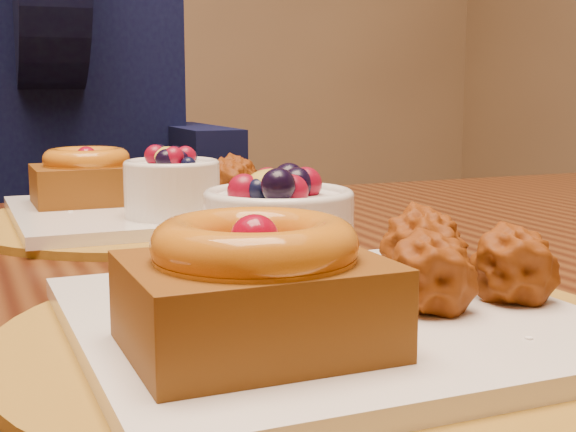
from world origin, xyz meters
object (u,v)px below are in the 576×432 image
(place_setting_far, at_px, (147,200))
(diner, at_px, (43,72))
(place_setting_near, at_px, (314,291))
(dining_table, at_px, (212,355))

(place_setting_far, distance_m, diner, 0.59)
(place_setting_near, height_order, diner, diner)
(place_setting_near, xyz_separation_m, diner, (-0.04, 1.00, 0.14))
(dining_table, bearing_deg, place_setting_near, -91.03)
(place_setting_far, height_order, diner, diner)
(dining_table, xyz_separation_m, place_setting_near, (-0.00, -0.21, 0.11))
(place_setting_near, bearing_deg, diner, 92.28)
(dining_table, height_order, diner, diner)
(place_setting_near, bearing_deg, place_setting_far, 89.91)
(place_setting_far, bearing_deg, place_setting_near, -90.09)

